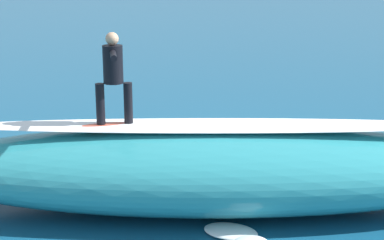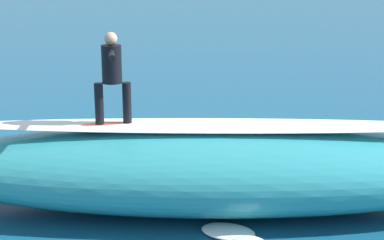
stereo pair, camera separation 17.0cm
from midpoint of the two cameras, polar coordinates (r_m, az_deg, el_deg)
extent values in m
plane|color=#145175|center=(12.80, 3.73, -3.94)|extent=(120.00, 120.00, 0.00)
ellipsoid|color=teal|center=(10.28, 2.31, -4.61)|extent=(10.25, 4.19, 1.44)
ellipsoid|color=white|center=(10.04, 2.36, -0.54)|extent=(8.49, 2.31, 0.08)
ellipsoid|color=#E0563D|center=(10.13, -6.89, -0.51)|extent=(2.26, 1.20, 0.08)
cylinder|color=black|center=(10.03, -8.26, 1.53)|extent=(0.15, 0.15, 0.68)
cylinder|color=black|center=(10.03, -5.66, 1.63)|extent=(0.15, 0.15, 0.68)
cylinder|color=black|center=(9.89, -7.09, 5.24)|extent=(0.41, 0.41, 0.62)
sphere|color=tan|center=(9.83, -7.17, 7.62)|extent=(0.21, 0.21, 0.21)
cylinder|color=black|center=(9.43, -7.07, 6.07)|extent=(0.27, 0.55, 0.10)
cylinder|color=black|center=(10.29, -7.18, 6.85)|extent=(0.27, 0.55, 0.10)
ellipsoid|color=silver|center=(13.41, 5.94, -2.93)|extent=(1.19, 2.15, 0.06)
cylinder|color=black|center=(13.36, 5.96, -2.20)|extent=(0.57, 0.89, 0.30)
sphere|color=tan|center=(13.81, 5.38, -1.33)|extent=(0.21, 0.21, 0.21)
cylinder|color=black|center=(12.70, 7.27, -3.56)|extent=(0.37, 0.70, 0.13)
cylinder|color=black|center=(12.66, 6.52, -3.62)|extent=(0.37, 0.70, 0.13)
ellipsoid|color=white|center=(14.94, -5.63, -0.87)|extent=(0.59, 0.84, 0.12)
ellipsoid|color=white|center=(9.61, 3.94, -10.45)|extent=(0.98, 0.78, 0.10)
camera|label=1|loc=(0.09, -89.58, 0.12)|focal=56.63mm
camera|label=2|loc=(0.09, 90.42, -0.12)|focal=56.63mm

